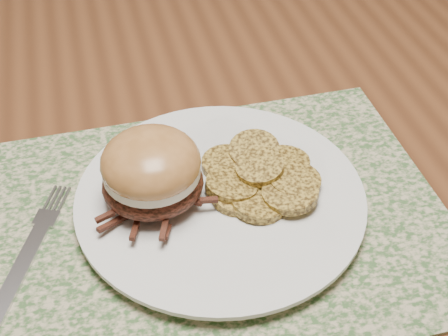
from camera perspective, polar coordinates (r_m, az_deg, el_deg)
The scene contains 6 objects.
dining_table at distance 0.82m, azimuth -10.91°, elevation 2.66°, with size 1.50×0.90×0.75m.
placemat at distance 0.59m, azimuth -1.37°, elevation -4.92°, with size 0.45×0.33×0.00m, color #3B5D30.
dinner_plate at distance 0.60m, azimuth -0.33°, elevation -2.92°, with size 0.26×0.26×0.02m, color white.
pork_sandwich at distance 0.57m, azimuth -6.63°, elevation -0.31°, with size 0.09×0.09×0.07m.
roasted_potatoes at distance 0.60m, azimuth 3.49°, elevation -0.95°, with size 0.13×0.13×0.03m.
fork at distance 0.59m, azimuth -17.53°, elevation -7.66°, with size 0.09×0.17×0.00m.
Camera 1 is at (-0.00, -0.64, 1.19)m, focal length 50.00 mm.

